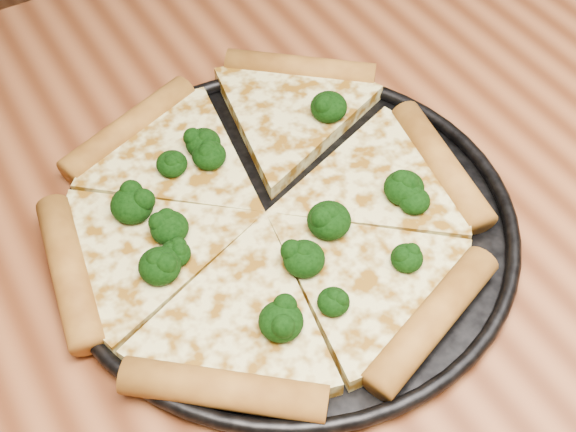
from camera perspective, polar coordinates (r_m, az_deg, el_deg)
dining_table at (r=0.66m, az=5.11°, el=-8.70°), size 1.20×0.90×0.75m
pizza_pan at (r=0.60m, az=-0.00°, el=-0.51°), size 0.35×0.35×0.02m
pizza at (r=0.60m, az=-1.54°, el=0.40°), size 0.34×0.36×0.03m
broccoli_florets at (r=0.59m, az=-1.65°, el=0.36°), size 0.22×0.20×0.02m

